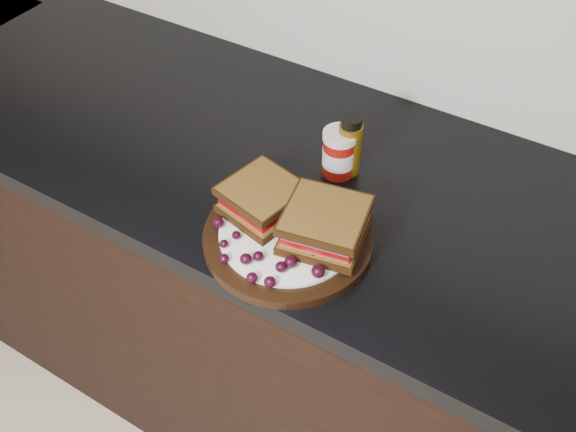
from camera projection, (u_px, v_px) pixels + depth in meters
name	position (u px, v px, depth m)	size (l,w,h in m)	color
base_cabinets	(267.00, 301.00, 1.56)	(3.96, 0.58, 0.86)	black
countertop	(262.00, 159.00, 1.24)	(3.98, 0.60, 0.04)	black
plate	(288.00, 238.00, 1.05)	(0.28, 0.28, 0.02)	black
sandwich_left	(263.00, 199.00, 1.06)	(0.12, 0.12, 0.05)	brown
sandwich_right	(325.00, 225.00, 1.01)	(0.13, 0.13, 0.06)	brown
grape_0	(218.00, 223.00, 1.04)	(0.02, 0.02, 0.02)	black
grape_1	(236.00, 235.00, 1.03)	(0.01, 0.01, 0.01)	black
grape_2	(224.00, 244.00, 1.01)	(0.01, 0.01, 0.01)	black
grape_3	(224.00, 258.00, 0.99)	(0.02, 0.02, 0.01)	black
grape_4	(246.00, 259.00, 0.99)	(0.02, 0.02, 0.02)	black
grape_5	(258.00, 256.00, 0.99)	(0.02, 0.02, 0.02)	black
grape_6	(252.00, 278.00, 0.96)	(0.02, 0.02, 0.02)	black
grape_7	(270.00, 282.00, 0.96)	(0.02, 0.02, 0.02)	black
grape_8	(281.00, 267.00, 0.98)	(0.02, 0.02, 0.02)	black
grape_9	(291.00, 262.00, 0.98)	(0.02, 0.02, 0.02)	black
grape_10	(318.00, 271.00, 0.97)	(0.02, 0.02, 0.02)	black
grape_11	(314.00, 256.00, 0.99)	(0.02, 0.02, 0.02)	black
grape_12	(334.00, 260.00, 0.99)	(0.02, 0.02, 0.01)	black
grape_13	(338.00, 246.00, 1.01)	(0.02, 0.02, 0.02)	black
grape_14	(342.00, 239.00, 1.02)	(0.02, 0.02, 0.02)	black
grape_15	(316.00, 230.00, 1.03)	(0.02, 0.02, 0.02)	black
grape_16	(287.00, 200.00, 1.08)	(0.02, 0.02, 0.02)	black
grape_17	(276.00, 201.00, 1.08)	(0.02, 0.02, 0.02)	black
grape_18	(265.00, 199.00, 1.08)	(0.02, 0.02, 0.02)	black
grape_19	(249.00, 202.00, 1.08)	(0.02, 0.02, 0.02)	black
grape_20	(255.00, 217.00, 1.05)	(0.02, 0.02, 0.02)	black
grape_21	(246.00, 220.00, 1.05)	(0.02, 0.02, 0.02)	black
grape_22	(271.00, 207.00, 1.07)	(0.02, 0.02, 0.02)	black
grape_23	(255.00, 192.00, 1.10)	(0.02, 0.02, 0.02)	black
grape_24	(249.00, 211.00, 1.06)	(0.02, 0.02, 0.02)	black
condiment_jar	(339.00, 153.00, 1.15)	(0.06, 0.06, 0.09)	maroon
oil_bottle	(350.00, 145.00, 1.14)	(0.04, 0.04, 0.12)	#4F3607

